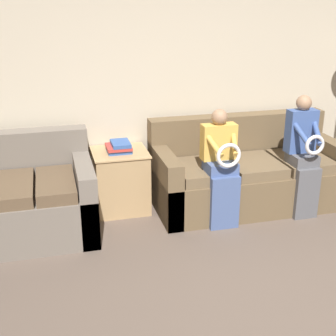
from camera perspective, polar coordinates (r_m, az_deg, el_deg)
The scene contains 7 objects.
wall_back at distance 5.10m, azimuth 2.61°, elevation 10.64°, with size 7.77×0.06×2.55m.
couch_main at distance 5.08m, azimuth 9.52°, elevation -0.79°, with size 1.99×0.88×0.92m.
couch_side at distance 4.60m, azimuth -17.97°, elevation -3.85°, with size 1.42×0.98×0.90m.
child_left_seated at distance 4.50m, azimuth 6.51°, elevation 0.44°, with size 0.34×0.37×1.13m.
child_right_seated at distance 4.86m, azimuth 16.19°, elevation 1.88°, with size 0.30×0.37×1.22m.
side_shelf at distance 4.88m, azimuth -5.79°, elevation -1.46°, with size 0.56×0.53×0.64m.
book_stack at distance 4.75m, azimuth -5.96°, elevation 2.56°, with size 0.25×0.27×0.10m.
Camera 1 is at (-1.49, -2.08, 2.15)m, focal length 50.00 mm.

